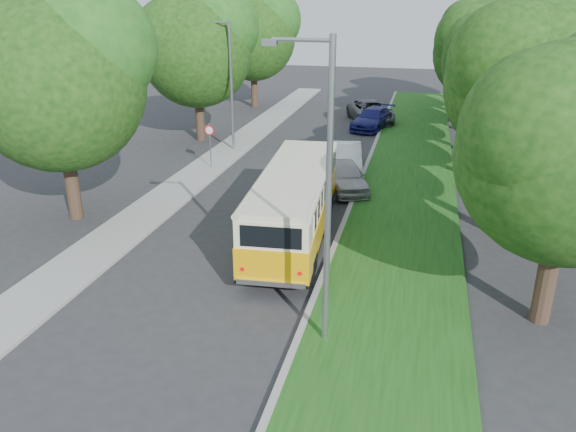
% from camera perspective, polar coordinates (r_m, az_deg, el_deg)
% --- Properties ---
extents(ground, '(120.00, 120.00, 0.00)m').
position_cam_1_polar(ground, '(18.79, -7.99, -6.57)').
color(ground, '#2D2D30').
rests_on(ground, ground).
extents(curb, '(0.20, 70.00, 0.15)m').
position_cam_1_polar(curb, '(22.29, 5.36, -1.56)').
color(curb, gray).
rests_on(curb, ground).
extents(grass_verge, '(4.50, 70.00, 0.13)m').
position_cam_1_polar(grass_verge, '(22.12, 11.39, -2.12)').
color(grass_verge, '#1A4813').
rests_on(grass_verge, ground).
extents(sidewalk, '(2.20, 70.00, 0.12)m').
position_cam_1_polar(sidewalk, '(24.79, -14.20, 0.25)').
color(sidewalk, gray).
rests_on(sidewalk, ground).
extents(treeline, '(24.27, 41.91, 9.46)m').
position_cam_1_polar(treeline, '(33.60, 8.40, 16.45)').
color(treeline, '#332319').
rests_on(treeline, ground).
extents(lamppost_near, '(1.71, 0.16, 8.00)m').
position_cam_1_polar(lamppost_near, '(13.74, 3.77, 2.74)').
color(lamppost_near, gray).
rests_on(lamppost_near, ground).
extents(lamppost_far, '(1.71, 0.16, 7.50)m').
position_cam_1_polar(lamppost_far, '(33.56, -5.96, 13.44)').
color(lamppost_far, gray).
rests_on(lamppost_far, ground).
extents(warning_sign, '(0.56, 0.10, 2.50)m').
position_cam_1_polar(warning_sign, '(30.23, -7.95, 7.81)').
color(warning_sign, gray).
rests_on(warning_sign, ground).
extents(vintage_bus, '(3.12, 9.61, 2.81)m').
position_cam_1_polar(vintage_bus, '(21.12, 0.67, 1.09)').
color(vintage_bus, '#FFB308').
rests_on(vintage_bus, ground).
extents(car_silver, '(3.09, 4.52, 1.43)m').
position_cam_1_polar(car_silver, '(27.03, 5.82, 4.06)').
color(car_silver, '#9E9EA2').
rests_on(car_silver, ground).
extents(car_white, '(2.28, 4.69, 1.48)m').
position_cam_1_polar(car_white, '(29.93, 5.90, 5.85)').
color(car_white, silver).
rests_on(car_white, ground).
extents(car_blue, '(3.10, 5.21, 1.42)m').
position_cam_1_polar(car_blue, '(40.28, 8.60, 9.75)').
color(car_blue, navy).
rests_on(car_blue, ground).
extents(car_grey, '(4.38, 6.06, 1.53)m').
position_cam_1_polar(car_grey, '(42.53, 8.39, 10.46)').
color(car_grey, '#4F5056').
rests_on(car_grey, ground).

